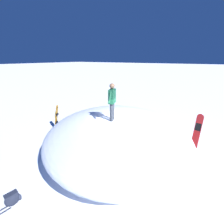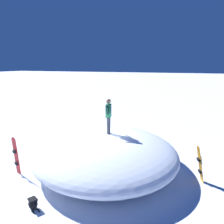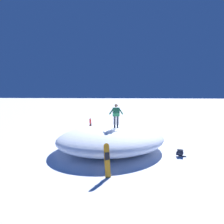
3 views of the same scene
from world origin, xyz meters
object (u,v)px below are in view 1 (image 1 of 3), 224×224
(snowboard_primary_upright, at_px, (197,130))
(snowboard_secondary_upright, at_px, (57,117))
(backpack_near, at_px, (13,199))
(snowboarder_standing, at_px, (112,100))
(backpack_far, at_px, (158,122))

(snowboard_primary_upright, relative_size, snowboard_secondary_upright, 1.09)
(snowboard_primary_upright, xyz_separation_m, backpack_near, (-6.38, 4.15, -0.65))
(snowboard_secondary_upright, bearing_deg, snowboarder_standing, -91.88)
(snowboard_primary_upright, height_order, backpack_near, snowboard_primary_upright)
(snowboard_primary_upright, relative_size, backpack_far, 3.09)
(snowboarder_standing, distance_m, backpack_far, 4.72)
(snowboard_primary_upright, xyz_separation_m, snowboard_secondary_upright, (-2.29, 7.21, -0.08))
(snowboarder_standing, relative_size, snowboard_secondary_upright, 1.04)
(snowboarder_standing, height_order, snowboard_primary_upright, snowboarder_standing)
(snowboard_primary_upright, xyz_separation_m, backpack_far, (1.63, 2.29, -0.67))
(snowboarder_standing, relative_size, backpack_far, 2.96)
(snowboard_primary_upright, distance_m, snowboard_secondary_upright, 7.57)
(snowboarder_standing, distance_m, snowboard_secondary_upright, 4.31)
(snowboarder_standing, relative_size, snowboard_primary_upright, 0.96)
(snowboard_secondary_upright, bearing_deg, snowboard_primary_upright, -72.36)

